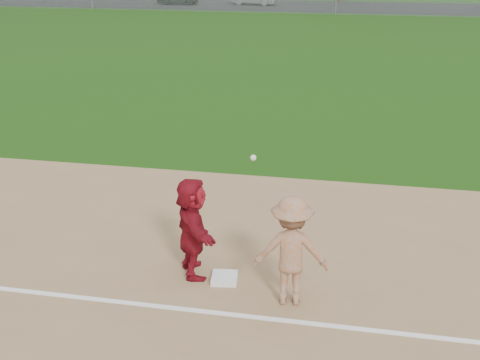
# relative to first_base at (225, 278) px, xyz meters

# --- Properties ---
(ground) EXTENTS (160.00, 160.00, 0.00)m
(ground) POSITION_rel_first_base_xyz_m (-0.00, -0.15, -0.07)
(ground) COLOR #19430D
(ground) RESTS_ON ground
(foul_line) EXTENTS (60.00, 0.10, 0.01)m
(foul_line) POSITION_rel_first_base_xyz_m (-0.00, -0.95, -0.04)
(foul_line) COLOR white
(foul_line) RESTS_ON infield_dirt
(parking_asphalt) EXTENTS (120.00, 10.00, 0.01)m
(parking_asphalt) POSITION_rel_first_base_xyz_m (-0.00, 45.85, -0.06)
(parking_asphalt) COLOR black
(parking_asphalt) RESTS_ON ground
(first_base) EXTENTS (0.47, 0.47, 0.10)m
(first_base) POSITION_rel_first_base_xyz_m (0.00, 0.00, 0.00)
(first_base) COLOR white
(first_base) RESTS_ON infield_dirt
(base_runner) EXTENTS (1.14, 1.68, 1.74)m
(base_runner) POSITION_rel_first_base_xyz_m (-0.57, 0.14, 0.82)
(base_runner) COLOR maroon
(base_runner) RESTS_ON infield_dirt
(first_base_play) EXTENTS (1.27, 0.76, 2.34)m
(first_base_play) POSITION_rel_first_base_xyz_m (1.13, -0.39, 0.84)
(first_base_play) COLOR gray
(first_base_play) RESTS_ON infield_dirt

